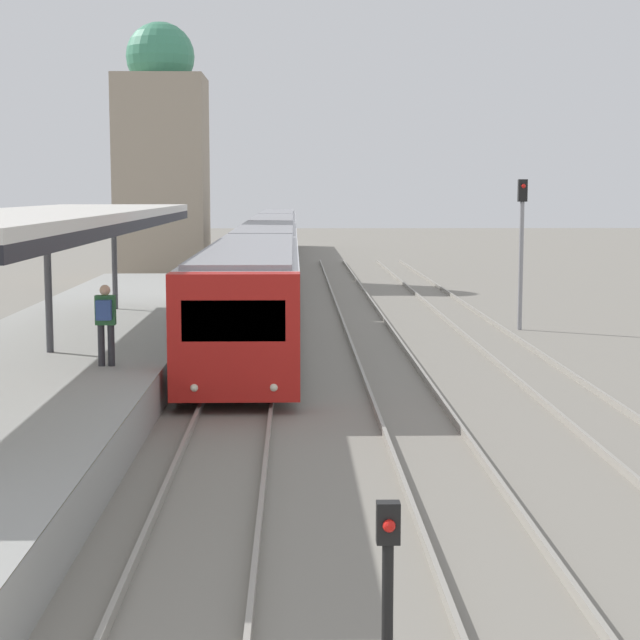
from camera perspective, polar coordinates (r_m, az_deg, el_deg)
platform_canopy at (r=24.15m, az=-14.30°, el=5.38°), size 4.00×21.85×3.12m
person_on_platform at (r=22.08m, az=-11.38°, el=0.09°), size 0.40×0.40×1.66m
train_near at (r=53.68m, az=-2.68°, el=3.93°), size 2.63×65.72×2.93m
signal_post_near at (r=9.37m, az=3.64°, el=-13.70°), size 0.20×0.21×1.81m
signal_mast_far at (r=34.47m, az=10.70°, el=4.47°), size 0.28×0.29×4.77m
distant_domed_building at (r=53.72m, az=-8.42°, el=8.49°), size 4.33×4.33×12.55m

